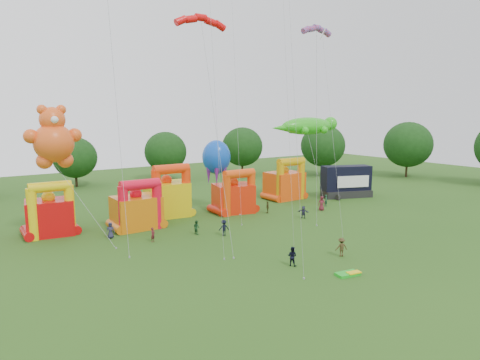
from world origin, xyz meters
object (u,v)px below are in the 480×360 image
gecko_kite (310,136)px  spectator_0 (110,230)px  bouncy_castle_0 (50,214)px  octopus_kite (218,166)px  stage_trailer (346,182)px  spectator_4 (268,207)px  bouncy_castle_2 (168,196)px  teddy_bear_kite (75,185)px

gecko_kite → spectator_0: 32.96m
bouncy_castle_0 → spectator_0: bouncy_castle_0 is taller
bouncy_castle_0 → octopus_kite: 22.21m
octopus_kite → stage_trailer: bearing=-9.7°
bouncy_castle_0 → stage_trailer: 43.43m
spectator_4 → octopus_kite: bearing=-103.5°
octopus_kite → spectator_0: (-16.83, -5.62, -5.21)m
bouncy_castle_2 → teddy_bear_kite: 13.66m
stage_trailer → spectator_0: bearing=-177.1°
octopus_kite → spectator_4: octopus_kite is taller
bouncy_castle_0 → spectator_4: (26.13, -4.95, -1.52)m
teddy_bear_kite → spectator_4: 24.73m
bouncy_castle_2 → spectator_4: size_ratio=4.32×
bouncy_castle_0 → teddy_bear_kite: bearing=-64.0°
spectator_4 → gecko_kite: bearing=147.8°
bouncy_castle_2 → teddy_bear_kite: (-12.36, -4.79, 3.30)m
teddy_bear_kite → octopus_kite: size_ratio=1.47×
octopus_kite → bouncy_castle_0: bearing=-178.1°
bouncy_castle_2 → octopus_kite: 8.33m
spectator_0 → spectator_4: (21.07, -0.04, -0.07)m
stage_trailer → teddy_bear_kite: size_ratio=0.58×
bouncy_castle_2 → spectator_4: bouncy_castle_2 is taller
bouncy_castle_2 → gecko_kite: 23.53m
gecko_kite → teddy_bear_kite: bearing=-175.9°
bouncy_castle_0 → spectator_0: 7.19m
spectator_4 → stage_trailer: bearing=136.1°
spectator_0 → spectator_4: size_ratio=1.09×
teddy_bear_kite → gecko_kite: bearing=4.1°
spectator_0 → spectator_4: spectator_0 is taller
octopus_kite → spectator_4: (4.25, -5.66, -5.29)m
bouncy_castle_2 → spectator_0: (-9.25, -5.70, -1.75)m
gecko_kite → octopus_kite: bearing=171.4°
spectator_4 → bouncy_castle_2: bearing=-76.3°
octopus_kite → spectator_0: 18.49m
bouncy_castle_2 → spectator_4: bearing=-25.9°
teddy_bear_kite → spectator_0: size_ratio=8.15×
bouncy_castle_0 → gecko_kite: bearing=-2.4°
bouncy_castle_0 → stage_trailer: bearing=-3.9°
bouncy_castle_0 → octopus_kite: (21.88, 0.71, 3.76)m
bouncy_castle_0 → spectator_0: size_ratio=3.49×
bouncy_castle_0 → stage_trailer: size_ratio=0.74×
octopus_kite → spectator_0: octopus_kite is taller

